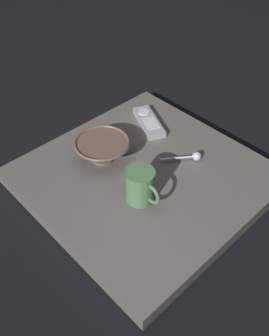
{
  "coord_description": "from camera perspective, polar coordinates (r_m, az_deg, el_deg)",
  "views": [
    {
      "loc": [
        -0.51,
        0.52,
        0.75
      ],
      "look_at": [
        0.02,
        0.02,
        0.06
      ],
      "focal_mm": 39.7,
      "sensor_mm": 36.0,
      "label": 1
    }
  ],
  "objects": [
    {
      "name": "cereal_bowl",
      "position": [
        1.04,
        -4.97,
        3.02
      ],
      "size": [
        0.16,
        0.16,
        0.06
      ],
      "color": "brown",
      "rests_on": "table"
    },
    {
      "name": "coffee_mug",
      "position": [
        0.92,
        0.97,
        -2.74
      ],
      "size": [
        0.11,
        0.07,
        0.09
      ],
      "color": "#4C724C",
      "rests_on": "table"
    },
    {
      "name": "table",
      "position": [
        1.03,
        1.6,
        -1.53
      ],
      "size": [
        0.59,
        0.59,
        0.04
      ],
      "color": "#5B5651",
      "rests_on": "ground"
    },
    {
      "name": "teaspoon",
      "position": [
        1.06,
        9.0,
        1.76
      ],
      "size": [
        0.08,
        0.1,
        0.03
      ],
      "color": "silver",
      "rests_on": "table"
    },
    {
      "name": "tv_remote_near",
      "position": [
        1.18,
        2.22,
        7.09
      ],
      "size": [
        0.16,
        0.11,
        0.02
      ],
      "color": "#9E9EA3",
      "rests_on": "table"
    },
    {
      "name": "ground_plane",
      "position": [
        1.05,
        1.57,
        -2.35
      ],
      "size": [
        6.0,
        6.0,
        0.0
      ],
      "primitive_type": "plane",
      "color": "black"
    }
  ]
}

